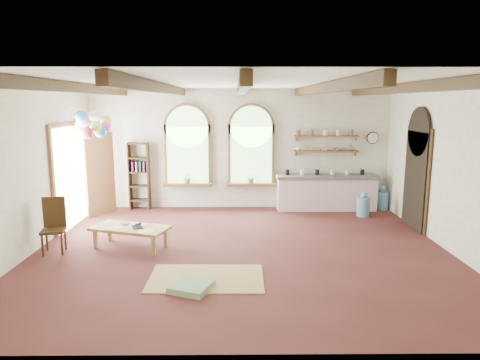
{
  "coord_description": "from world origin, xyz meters",
  "views": [
    {
      "loc": [
        -0.11,
        -7.95,
        2.85
      ],
      "look_at": [
        -0.03,
        0.6,
        1.28
      ],
      "focal_mm": 32.0,
      "sensor_mm": 36.0,
      "label": 1
    }
  ],
  "objects_px": {
    "coffee_table": "(130,229)",
    "balloon_cluster": "(92,125)",
    "side_chair": "(54,237)",
    "kitchen_counter": "(326,192)"
  },
  "relations": [
    {
      "from": "coffee_table",
      "to": "balloon_cluster",
      "type": "height_order",
      "value": "balloon_cluster"
    },
    {
      "from": "coffee_table",
      "to": "side_chair",
      "type": "relative_size",
      "value": 1.55
    },
    {
      "from": "kitchen_counter",
      "to": "balloon_cluster",
      "type": "relative_size",
      "value": 2.31
    },
    {
      "from": "side_chair",
      "to": "kitchen_counter",
      "type": "bearing_deg",
      "value": 29.04
    },
    {
      "from": "kitchen_counter",
      "to": "balloon_cluster",
      "type": "xyz_separation_m",
      "value": [
        -5.71,
        -1.25,
        1.85
      ]
    },
    {
      "from": "coffee_table",
      "to": "side_chair",
      "type": "distance_m",
      "value": 1.42
    },
    {
      "from": "balloon_cluster",
      "to": "side_chair",
      "type": "bearing_deg",
      "value": -95.32
    },
    {
      "from": "side_chair",
      "to": "balloon_cluster",
      "type": "relative_size",
      "value": 0.91
    },
    {
      "from": "kitchen_counter",
      "to": "side_chair",
      "type": "height_order",
      "value": "side_chair"
    },
    {
      "from": "kitchen_counter",
      "to": "balloon_cluster",
      "type": "bearing_deg",
      "value": -167.66
    }
  ]
}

